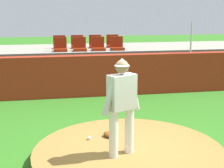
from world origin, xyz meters
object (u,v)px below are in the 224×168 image
object	(u,v)px
stadium_chair_2	(98,46)
stadium_chair_4	(60,44)
stadium_chair_6	(95,44)
stadium_chair_7	(113,43)
baseball	(89,138)
pitcher	(122,100)
fielding_glove	(109,135)
stadium_chair_0	(60,47)
stadium_chair_5	(77,44)
stadium_chair_3	(117,46)
stadium_chair_1	(80,47)

from	to	relation	value
stadium_chair_2	stadium_chair_4	bearing A→B (deg)	-32.27
stadium_chair_6	stadium_chair_7	world-z (taller)	same
baseball	stadium_chair_4	world-z (taller)	stadium_chair_4
pitcher	fielding_glove	bearing A→B (deg)	70.98
stadium_chair_0	stadium_chair_4	distance (m)	0.90
pitcher	stadium_chair_5	xyz separation A→B (m)	(-0.17, 7.54, 0.24)
baseball	stadium_chair_0	distance (m)	5.94
pitcher	baseball	size ratio (longest dim) A/B	24.55
stadium_chair_5	stadium_chair_2	bearing A→B (deg)	127.95
stadium_chair_0	stadium_chair_3	distance (m)	2.12
pitcher	stadium_chair_1	bearing A→B (deg)	67.58
stadium_chair_0	stadium_chair_1	size ratio (longest dim) A/B	1.00
stadium_chair_4	stadium_chair_7	xyz separation A→B (m)	(2.12, 0.02, 0.00)
fielding_glove	stadium_chair_4	size ratio (longest dim) A/B	0.60
baseball	stadium_chair_3	world-z (taller)	stadium_chair_3
pitcher	stadium_chair_3	distance (m)	6.76
stadium_chair_7	fielding_glove	bearing A→B (deg)	78.68
pitcher	stadium_chair_2	world-z (taller)	pitcher
stadium_chair_2	stadium_chair_3	distance (m)	0.71
stadium_chair_4	stadium_chair_7	world-z (taller)	same
stadium_chair_4	stadium_chair_0	bearing A→B (deg)	89.66
baseball	stadium_chair_7	distance (m)	7.07
pitcher	stadium_chair_1	world-z (taller)	pitcher
stadium_chair_2	stadium_chair_6	bearing A→B (deg)	-91.23
baseball	pitcher	bearing A→B (deg)	-58.01
stadium_chair_1	fielding_glove	bearing A→B (deg)	90.84
stadium_chair_3	stadium_chair_5	world-z (taller)	same
baseball	stadium_chair_6	world-z (taller)	stadium_chair_6
stadium_chair_0	stadium_chair_2	size ratio (longest dim) A/B	1.00
stadium_chair_4	stadium_chair_5	bearing A→B (deg)	-178.61
baseball	stadium_chair_1	world-z (taller)	stadium_chair_1
pitcher	stadium_chair_3	xyz separation A→B (m)	(1.25, 6.63, 0.24)
pitcher	stadium_chair_4	bearing A→B (deg)	72.75
stadium_chair_3	stadium_chair_7	world-z (taller)	same
stadium_chair_1	stadium_chair_0	bearing A→B (deg)	1.01
pitcher	fielding_glove	distance (m)	1.34
baseball	stadium_chair_7	size ratio (longest dim) A/B	0.15
stadium_chair_1	stadium_chair_4	size ratio (longest dim) A/B	1.00
stadium_chair_6	fielding_glove	bearing A→B (deg)	84.61
stadium_chair_1	stadium_chair_5	distance (m)	0.91
baseball	stadium_chair_4	xyz separation A→B (m)	(-0.35, 6.70, 1.26)
stadium_chair_6	stadium_chair_0	bearing A→B (deg)	32.48
fielding_glove	stadium_chair_5	bearing A→B (deg)	-29.76
stadium_chair_1	stadium_chair_3	distance (m)	1.41
stadium_chair_6	stadium_chair_5	bearing A→B (deg)	-1.46
fielding_glove	stadium_chair_4	xyz separation A→B (m)	(-0.79, 6.64, 1.24)
stadium_chair_5	stadium_chair_4	bearing A→B (deg)	1.39
stadium_chair_3	stadium_chair_7	bearing A→B (deg)	-90.68
fielding_glove	stadium_chair_2	bearing A→B (deg)	-36.58
stadium_chair_7	baseball	bearing A→B (deg)	75.24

